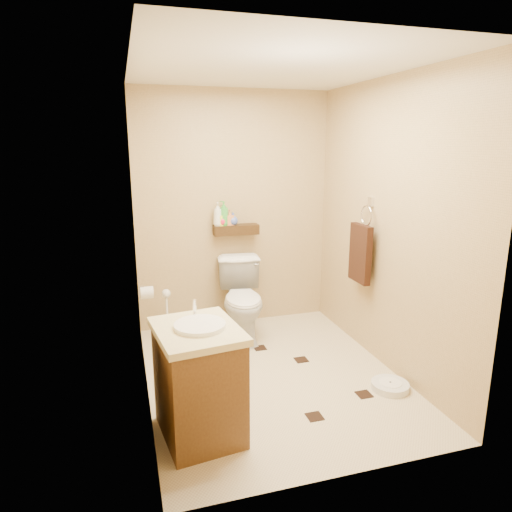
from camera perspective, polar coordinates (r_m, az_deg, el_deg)
name	(u,v)px	position (r m, az deg, el deg)	size (l,w,h in m)	color
ground	(271,375)	(3.92, 1.93, -14.62)	(2.50, 2.50, 0.00)	beige
wall_back	(234,211)	(4.70, -2.78, 5.64)	(2.00, 0.04, 2.40)	tan
wall_front	(350,277)	(2.39, 11.64, -2.65)	(2.00, 0.04, 2.40)	tan
wall_left	(139,241)	(3.34, -14.42, 1.85)	(0.04, 2.50, 2.40)	tan
wall_right	(387,227)	(3.94, 16.03, 3.54)	(0.04, 2.50, 2.40)	tan
ceiling	(274,67)	(3.49, 2.28, 22.59)	(2.00, 2.50, 0.02)	silver
wall_shelf	(236,230)	(4.65, -2.52, 3.31)	(0.46, 0.14, 0.10)	#3E2711
floor_accents	(276,377)	(3.89, 2.55, -14.83)	(1.20, 1.28, 0.01)	black
toilet	(243,300)	(4.49, -1.67, -5.49)	(0.43, 0.75, 0.76)	white
vanity	(199,380)	(3.07, -7.16, -15.14)	(0.58, 0.68, 0.87)	brown
bathroom_scale	(390,386)	(3.85, 16.41, -15.29)	(0.33, 0.33, 0.06)	silver
toilet_brush	(167,322)	(4.57, -11.01, -8.12)	(0.12, 0.12, 0.52)	#1A6A60
towel_ring	(361,251)	(4.16, 12.96, 0.65)	(0.12, 0.30, 0.76)	silver
toilet_paper	(147,293)	(4.12, -13.48, -4.48)	(0.12, 0.11, 0.12)	silver
bottle_a	(218,214)	(4.58, -4.81, 5.24)	(0.09, 0.09, 0.24)	silver
bottle_b	(222,218)	(4.60, -4.30, 4.79)	(0.07, 0.07, 0.16)	yellow
bottle_c	(222,219)	(4.60, -4.24, 4.61)	(0.10, 0.10, 0.13)	#F21C43
bottle_d	(224,213)	(4.60, -4.03, 5.35)	(0.10, 0.10, 0.25)	green
bottle_e	(230,218)	(4.62, -3.30, 4.82)	(0.07, 0.07, 0.16)	#E1854B
bottle_f	(233,219)	(4.63, -2.89, 4.67)	(0.10, 0.10, 0.13)	#4960B8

